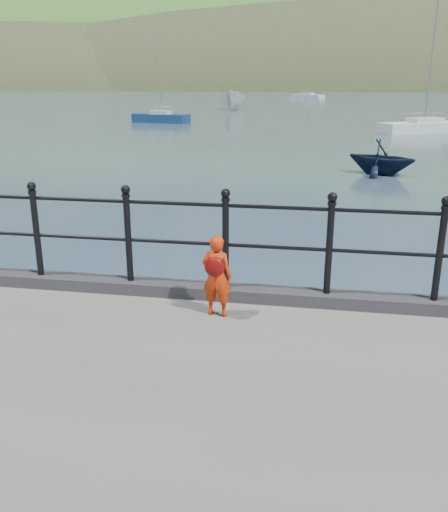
% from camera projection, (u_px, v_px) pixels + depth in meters
% --- Properties ---
extents(ground, '(600.00, 600.00, 0.00)m').
position_uv_depth(ground, '(183.00, 360.00, 7.14)').
color(ground, '#2D4251').
rests_on(ground, ground).
extents(kerb, '(60.00, 0.30, 0.15)m').
position_uv_depth(kerb, '(178.00, 289.00, 6.66)').
color(kerb, '#28282B').
rests_on(kerb, quay).
extents(railing, '(18.11, 0.11, 1.20)m').
position_uv_depth(railing, '(176.00, 230.00, 6.43)').
color(railing, black).
rests_on(railing, kerb).
extents(far_shore, '(830.00, 200.00, 156.00)m').
position_uv_depth(far_shore, '(408.00, 142.00, 231.79)').
color(far_shore, '#333A21').
rests_on(far_shore, ground).
extents(child, '(0.36, 0.32, 0.93)m').
position_uv_depth(child, '(217.00, 275.00, 5.96)').
color(child, red).
rests_on(child, quay).
extents(launch_white, '(2.41, 5.96, 2.28)m').
position_uv_depth(launch_white, '(235.00, 100.00, 63.22)').
color(launch_white, silver).
rests_on(launch_white, ground).
extents(launch_navy, '(3.29, 3.14, 1.35)m').
position_uv_depth(launch_navy, '(381.00, 157.00, 20.67)').
color(launch_navy, black).
rests_on(launch_navy, ground).
extents(sailboat_deep, '(6.56, 5.42, 9.72)m').
position_uv_depth(sailboat_deep, '(307.00, 97.00, 99.07)').
color(sailboat_deep, silver).
rests_on(sailboat_deep, ground).
extents(sailboat_near, '(6.65, 5.01, 9.08)m').
position_uv_depth(sailboat_near, '(424.00, 127.00, 37.01)').
color(sailboat_near, silver).
rests_on(sailboat_near, ground).
extents(sailboat_port, '(5.03, 2.60, 7.15)m').
position_uv_depth(sailboat_port, '(161.00, 119.00, 45.26)').
color(sailboat_port, navy).
rests_on(sailboat_port, ground).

